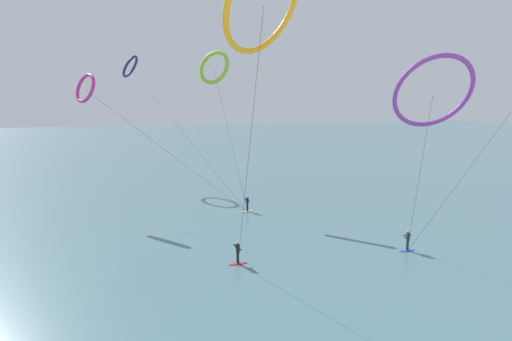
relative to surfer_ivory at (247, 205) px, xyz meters
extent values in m
cube|color=#476B75|center=(-3.39, 71.21, -0.78)|extent=(400.00, 200.00, 0.08)
ellipsoid|color=silver|center=(0.00, -0.01, -0.71)|extent=(1.40, 0.40, 0.06)
cylinder|color=#191E38|center=(0.08, 0.11, -0.28)|extent=(0.12, 0.12, 0.80)
cylinder|color=#191E38|center=(-0.08, -0.13, -0.28)|extent=(0.12, 0.12, 0.80)
cube|color=#191E38|center=(0.00, -0.01, 0.43)|extent=(0.34, 0.38, 0.62)
sphere|color=tan|center=(0.00, -0.01, 0.85)|extent=(0.22, 0.22, 0.22)
cylinder|color=#191E38|center=(0.12, 0.30, 0.48)|extent=(0.47, 0.35, 0.39)
cylinder|color=#191E38|center=(-0.12, -0.07, 0.48)|extent=(0.47, 0.35, 0.39)
ellipsoid|color=#2647B7|center=(8.86, -14.36, -0.71)|extent=(1.40, 0.40, 0.06)
cylinder|color=#1E2823|center=(8.80, -14.49, -0.28)|extent=(0.12, 0.12, 0.80)
cylinder|color=#1E2823|center=(8.92, -14.23, -0.28)|extent=(0.12, 0.12, 0.80)
cube|color=#1E2823|center=(8.86, -14.36, 0.43)|extent=(0.31, 0.37, 0.62)
sphere|color=tan|center=(8.86, -14.36, 0.85)|extent=(0.22, 0.22, 0.22)
cylinder|color=#1E2823|center=(8.77, -14.44, 0.48)|extent=(0.49, 0.29, 0.39)
cylinder|color=#1E2823|center=(8.95, -14.04, 0.48)|extent=(0.49, 0.29, 0.39)
ellipsoid|color=red|center=(-4.43, -12.74, -0.71)|extent=(1.40, 0.40, 0.06)
cylinder|color=black|center=(-4.43, -12.60, -0.28)|extent=(0.12, 0.12, 0.80)
cylinder|color=black|center=(-4.43, -12.88, -0.28)|extent=(0.12, 0.12, 0.80)
cube|color=black|center=(-4.43, -12.74, 0.43)|extent=(0.21, 0.32, 0.62)
sphere|color=tan|center=(-4.43, -12.74, 0.85)|extent=(0.22, 0.22, 0.22)
cylinder|color=black|center=(-4.43, -12.40, 0.48)|extent=(0.50, 0.10, 0.39)
cylinder|color=black|center=(-4.43, -12.84, 0.48)|extent=(0.50, 0.10, 0.39)
torus|color=#8CC62D|center=(-2.06, 6.35, 14.72)|extent=(4.00, 4.19, 3.98)
cylinder|color=#3F3F3F|center=(-1.03, 3.17, 6.84)|extent=(2.09, 6.39, 15.33)
torus|color=purple|center=(7.64, -17.13, 11.37)|extent=(5.83, 4.09, 4.73)
cylinder|color=#3F3F3F|center=(8.25, -15.75, 5.20)|extent=(1.25, 2.80, 12.04)
torus|color=navy|center=(-11.27, 23.86, 16.11)|extent=(3.31, 4.26, 3.39)
cylinder|color=#3F3F3F|center=(-5.63, 11.92, 7.56)|extent=(11.30, 23.89, 16.77)
cylinder|color=#3F3F3F|center=(11.42, -18.98, 9.08)|extent=(5.15, 9.26, 19.82)
torus|color=#CC288E|center=(-15.97, 8.28, 12.29)|extent=(3.13, 3.59, 3.31)
cylinder|color=#3F3F3F|center=(-7.99, 4.14, 5.65)|extent=(15.99, 8.32, 12.96)
torus|color=orange|center=(-4.50, -18.55, 15.58)|extent=(6.11, 5.60, 4.82)
cylinder|color=#3F3F3F|center=(-4.46, -15.65, 7.30)|extent=(0.09, 5.83, 16.25)
camera|label=1|loc=(-10.90, -37.55, 10.62)|focal=26.54mm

